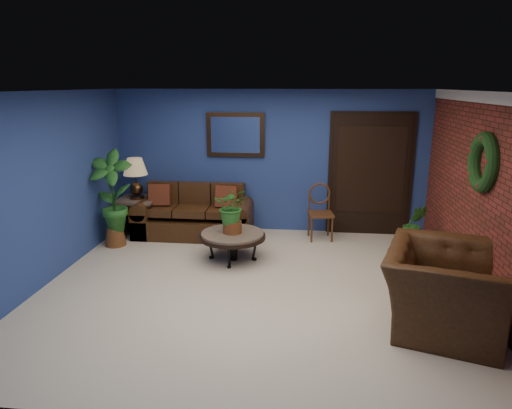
# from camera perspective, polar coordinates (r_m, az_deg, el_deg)

# --- Properties ---
(floor) EXTENTS (5.50, 5.50, 0.00)m
(floor) POSITION_cam_1_polar(r_m,az_deg,el_deg) (6.07, -0.30, -10.34)
(floor) COLOR beige
(floor) RESTS_ON ground
(wall_back) EXTENTS (5.50, 0.04, 2.50)m
(wall_back) POSITION_cam_1_polar(r_m,az_deg,el_deg) (8.09, 1.72, 5.36)
(wall_back) COLOR navy
(wall_back) RESTS_ON ground
(wall_left) EXTENTS (0.04, 5.00, 2.50)m
(wall_left) POSITION_cam_1_polar(r_m,az_deg,el_deg) (6.56, -24.96, 1.71)
(wall_left) COLOR navy
(wall_left) RESTS_ON ground
(wall_right_brick) EXTENTS (0.04, 5.00, 2.50)m
(wall_right_brick) POSITION_cam_1_polar(r_m,az_deg,el_deg) (6.00, 26.75, 0.40)
(wall_right_brick) COLOR maroon
(wall_right_brick) RESTS_ON ground
(ceiling) EXTENTS (5.50, 5.00, 0.02)m
(ceiling) POSITION_cam_1_polar(r_m,az_deg,el_deg) (5.49, -0.34, 13.98)
(ceiling) COLOR white
(ceiling) RESTS_ON wall_back
(crown_molding) EXTENTS (0.03, 5.00, 0.14)m
(crown_molding) POSITION_cam_1_polar(r_m,az_deg,el_deg) (5.84, 27.84, 11.68)
(crown_molding) COLOR white
(crown_molding) RESTS_ON wall_right_brick
(wall_mirror) EXTENTS (1.02, 0.06, 0.77)m
(wall_mirror) POSITION_cam_1_polar(r_m,az_deg,el_deg) (8.06, -2.59, 8.69)
(wall_mirror) COLOR #422A17
(wall_mirror) RESTS_ON wall_back
(closet_door) EXTENTS (1.44, 0.06, 2.18)m
(closet_door) POSITION_cam_1_polar(r_m,az_deg,el_deg) (8.15, 14.07, 3.56)
(closet_door) COLOR black
(closet_door) RESTS_ON wall_back
(wreath) EXTENTS (0.16, 0.72, 0.72)m
(wreath) POSITION_cam_1_polar(r_m,az_deg,el_deg) (5.94, 26.55, 4.74)
(wreath) COLOR black
(wreath) RESTS_ON wall_right_brick
(sofa) EXTENTS (2.01, 0.87, 0.90)m
(sofa) POSITION_cam_1_polar(r_m,az_deg,el_deg) (8.10, -7.66, -1.68)
(sofa) COLOR #402612
(sofa) RESTS_ON ground
(coffee_table) EXTENTS (0.99, 0.99, 0.43)m
(coffee_table) POSITION_cam_1_polar(r_m,az_deg,el_deg) (6.86, -2.96, -3.99)
(coffee_table) COLOR #524C48
(coffee_table) RESTS_ON ground
(end_table) EXTENTS (0.69, 0.69, 0.63)m
(end_table) POSITION_cam_1_polar(r_m,az_deg,el_deg) (8.33, -14.56, -0.24)
(end_table) COLOR #524C48
(end_table) RESTS_ON ground
(table_lamp) EXTENTS (0.42, 0.42, 0.69)m
(table_lamp) POSITION_cam_1_polar(r_m,az_deg,el_deg) (8.20, -14.83, 3.77)
(table_lamp) COLOR #422A17
(table_lamp) RESTS_ON end_table
(side_chair) EXTENTS (0.46, 0.46, 0.95)m
(side_chair) POSITION_cam_1_polar(r_m,az_deg,el_deg) (7.85, 8.02, -0.42)
(side_chair) COLOR #512F17
(side_chair) RESTS_ON ground
(armchair) EXTENTS (1.54, 1.65, 0.88)m
(armchair) POSITION_cam_1_polar(r_m,az_deg,el_deg) (5.40, 22.36, -9.70)
(armchair) COLOR #402612
(armchair) RESTS_ON ground
(coffee_plant) EXTENTS (0.55, 0.49, 0.69)m
(coffee_plant) POSITION_cam_1_polar(r_m,az_deg,el_deg) (6.73, -3.01, -0.47)
(coffee_plant) COLOR brown
(coffee_plant) RESTS_ON coffee_table
(floor_plant) EXTENTS (0.37, 0.30, 0.78)m
(floor_plant) POSITION_cam_1_polar(r_m,az_deg,el_deg) (7.56, 19.14, -2.80)
(floor_plant) COLOR brown
(floor_plant) RESTS_ON ground
(tall_plant) EXTENTS (0.70, 0.48, 1.58)m
(tall_plant) POSITION_cam_1_polar(r_m,az_deg,el_deg) (7.68, -17.57, 1.17)
(tall_plant) COLOR brown
(tall_plant) RESTS_ON ground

